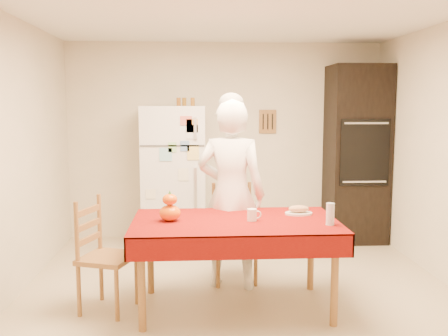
{
  "coord_description": "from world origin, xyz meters",
  "views": [
    {
      "loc": [
        -0.41,
        -4.17,
        1.71
      ],
      "look_at": [
        -0.14,
        0.2,
        1.16
      ],
      "focal_mm": 40.0,
      "sensor_mm": 36.0,
      "label": 1
    }
  ],
  "objects": [
    {
      "name": "floor",
      "position": [
        0.0,
        0.0,
        0.0
      ],
      "size": [
        4.5,
        4.5,
        0.0
      ],
      "primitive_type": "plane",
      "color": "#C8B090",
      "rests_on": "ground"
    },
    {
      "name": "room_shell",
      "position": [
        0.0,
        0.0,
        1.62
      ],
      "size": [
        4.02,
        4.52,
        2.51
      ],
      "color": "beige",
      "rests_on": "ground"
    },
    {
      "name": "refrigerator",
      "position": [
        -0.65,
        1.88,
        0.85
      ],
      "size": [
        0.75,
        0.74,
        1.7
      ],
      "color": "white",
      "rests_on": "floor"
    },
    {
      "name": "oven_cabinet",
      "position": [
        1.63,
        1.93,
        1.1
      ],
      "size": [
        0.7,
        0.62,
        2.2
      ],
      "color": "black",
      "rests_on": "floor"
    },
    {
      "name": "dining_table",
      "position": [
        -0.07,
        -0.13,
        0.69
      ],
      "size": [
        1.7,
        1.0,
        0.76
      ],
      "color": "brown",
      "rests_on": "floor"
    },
    {
      "name": "chair_far",
      "position": [
        -0.03,
        0.59,
        0.51
      ],
      "size": [
        0.45,
        0.43,
        0.95
      ],
      "rotation": [
        0.0,
        0.0,
        0.08
      ],
      "color": "brown",
      "rests_on": "floor"
    },
    {
      "name": "chair_left",
      "position": [
        -1.19,
        -0.09,
        0.51
      ],
      "size": [
        0.52,
        0.53,
        0.95
      ],
      "rotation": [
        0.0,
        0.0,
        1.24
      ],
      "color": "brown",
      "rests_on": "floor"
    },
    {
      "name": "seated_woman",
      "position": [
        -0.06,
        0.39,
        0.88
      ],
      "size": [
        0.73,
        0.58,
        1.77
      ],
      "primitive_type": "imported",
      "rotation": [
        0.0,
        0.0,
        2.88
      ],
      "color": "white",
      "rests_on": "floor"
    },
    {
      "name": "coffee_mug",
      "position": [
        0.07,
        -0.17,
        0.81
      ],
      "size": [
        0.08,
        0.08,
        0.1
      ],
      "primitive_type": "cylinder",
      "color": "white",
      "rests_on": "dining_table"
    },
    {
      "name": "pumpkin_lower",
      "position": [
        -0.61,
        -0.12,
        0.83
      ],
      "size": [
        0.18,
        0.18,
        0.13
      ],
      "primitive_type": "ellipsoid",
      "color": "#DD3B05",
      "rests_on": "dining_table"
    },
    {
      "name": "pumpkin_upper",
      "position": [
        -0.61,
        -0.12,
        0.94
      ],
      "size": [
        0.12,
        0.12,
        0.09
      ],
      "primitive_type": "ellipsoid",
      "color": "#C95104",
      "rests_on": "pumpkin_lower"
    },
    {
      "name": "wine_glass",
      "position": [
        0.67,
        -0.34,
        0.85
      ],
      "size": [
        0.07,
        0.07,
        0.18
      ],
      "primitive_type": "cylinder",
      "color": "silver",
      "rests_on": "dining_table"
    },
    {
      "name": "bread_plate",
      "position": [
        0.5,
        0.05,
        0.77
      ],
      "size": [
        0.24,
        0.24,
        0.02
      ],
      "primitive_type": "cylinder",
      "color": "white",
      "rests_on": "dining_table"
    },
    {
      "name": "bread_loaf",
      "position": [
        0.5,
        0.05,
        0.81
      ],
      "size": [
        0.18,
        0.1,
        0.06
      ],
      "primitive_type": "ellipsoid",
      "color": "#A0814F",
      "rests_on": "bread_plate"
    },
    {
      "name": "spice_jar_left",
      "position": [
        -0.58,
        1.93,
        1.75
      ],
      "size": [
        0.05,
        0.05,
        0.1
      ],
      "primitive_type": "cylinder",
      "color": "brown",
      "rests_on": "refrigerator"
    },
    {
      "name": "spice_jar_mid",
      "position": [
        -0.52,
        1.93,
        1.75
      ],
      "size": [
        0.05,
        0.05,
        0.1
      ],
      "primitive_type": "cylinder",
      "color": "brown",
      "rests_on": "refrigerator"
    },
    {
      "name": "spice_jar_right",
      "position": [
        -0.41,
        1.93,
        1.75
      ],
      "size": [
        0.05,
        0.05,
        0.1
      ],
      "primitive_type": "cylinder",
      "color": "#995D1B",
      "rests_on": "refrigerator"
    }
  ]
}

